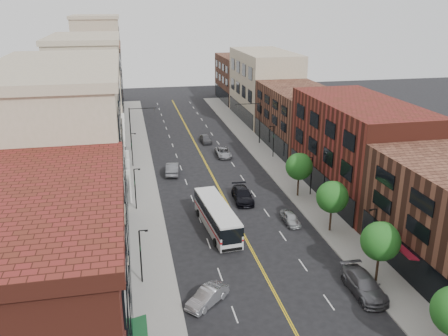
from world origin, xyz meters
TOP-DOWN VIEW (x-y plane):
  - ground at (0.00, 0.00)m, footprint 220.00×220.00m
  - sidewalk_left at (-10.00, 35.00)m, footprint 4.00×110.00m
  - sidewalk_right at (10.00, 35.00)m, footprint 4.00×110.00m
  - bldg_l_redbrick at (-17.00, -6.00)m, footprint 10.00×16.00m
  - bldg_l_tanoffice at (-17.00, 13.00)m, footprint 10.00×22.00m
  - bldg_l_white at (-17.00, 31.00)m, footprint 10.00×14.00m
  - bldg_l_far_a at (-17.00, 48.00)m, footprint 10.00×20.00m
  - bldg_l_far_b at (-17.00, 68.00)m, footprint 10.00×20.00m
  - bldg_l_far_c at (-17.00, 86.00)m, footprint 10.00×16.00m
  - bldg_r_mid at (17.00, 24.00)m, footprint 10.00×22.00m
  - bldg_r_far_a at (17.00, 45.00)m, footprint 10.00×20.00m
  - bldg_r_far_b at (17.00, 66.00)m, footprint 10.00×22.00m
  - bldg_r_far_c at (17.00, 86.00)m, footprint 10.00×18.00m
  - tree_r_1 at (9.39, 4.07)m, footprint 3.40×3.40m
  - tree_r_2 at (9.39, 14.07)m, footprint 3.40×3.40m
  - tree_r_3 at (9.39, 24.07)m, footprint 3.40×3.40m
  - lamp_l_1 at (-10.95, 8.00)m, footprint 0.81×0.55m
  - lamp_l_2 at (-10.95, 24.00)m, footprint 0.81×0.55m
  - lamp_l_3 at (-10.95, 40.00)m, footprint 0.81×0.55m
  - lamp_r_1 at (10.95, 8.00)m, footprint 0.81×0.55m
  - lamp_r_2 at (10.95, 24.00)m, footprint 0.81×0.55m
  - lamp_r_3 at (10.95, 40.00)m, footprint 0.81×0.55m
  - signal_mast_left at (-10.27, 48.00)m, footprint 4.49×0.18m
  - signal_mast_right at (10.27, 48.00)m, footprint 4.49×0.18m
  - city_bus at (-2.54, 17.02)m, footprint 3.35×11.25m
  - car_angle_b at (-5.88, 3.85)m, footprint 4.12×3.89m
  - car_parked_mid at (7.40, 2.63)m, footprint 2.35×5.70m
  - car_parked_far at (5.80, 16.76)m, footprint 1.60×3.79m
  - car_lane_behind at (-5.50, 35.58)m, footprint 2.40×5.19m
  - car_lane_a at (2.05, 24.00)m, footprint 2.49×5.55m
  - car_lane_b at (3.36, 42.20)m, footprint 2.38×4.93m
  - car_lane_c at (1.89, 50.56)m, footprint 1.83×4.17m

SIDE VIEW (x-z plane):
  - ground at x=0.00m, z-range 0.00..0.00m
  - sidewalk_left at x=-10.00m, z-range 0.00..0.15m
  - sidewalk_right at x=10.00m, z-range 0.00..0.15m
  - car_parked_far at x=5.80m, z-range 0.00..1.28m
  - car_lane_b at x=3.36m, z-range 0.00..1.35m
  - car_angle_b at x=-5.88m, z-range 0.00..1.39m
  - car_lane_c at x=1.89m, z-range 0.00..1.40m
  - car_lane_a at x=2.05m, z-range 0.00..1.58m
  - car_parked_mid at x=7.40m, z-range 0.00..1.65m
  - car_lane_behind at x=-5.50m, z-range 0.00..1.65m
  - city_bus at x=-2.54m, z-range 0.23..3.08m
  - lamp_l_1 at x=-10.95m, z-range 0.45..5.50m
  - lamp_l_2 at x=-10.95m, z-range 0.45..5.50m
  - lamp_l_3 at x=-10.95m, z-range 0.45..5.50m
  - lamp_r_1 at x=10.95m, z-range 0.45..5.50m
  - lamp_r_2 at x=10.95m, z-range 0.45..5.50m
  - lamp_r_3 at x=10.95m, z-range 0.45..5.50m
  - bldg_l_white at x=-17.00m, z-range 0.00..8.00m
  - tree_r_1 at x=9.39m, z-range 1.33..6.92m
  - tree_r_2 at x=9.39m, z-range 1.33..6.92m
  - tree_r_3 at x=9.39m, z-range 1.33..6.92m
  - signal_mast_left at x=-10.27m, z-range 1.05..8.25m
  - signal_mast_right at x=10.27m, z-range 1.05..8.25m
  - bldg_r_far_a at x=17.00m, z-range 0.00..10.00m
  - bldg_r_far_c at x=17.00m, z-range 0.00..11.00m
  - bldg_r_mid at x=17.00m, z-range 0.00..12.00m
  - bldg_l_redbrick at x=-17.00m, z-range 0.00..14.00m
  - bldg_r_far_b at x=17.00m, z-range 0.00..14.00m
  - bldg_l_far_b at x=-17.00m, z-range 0.00..15.00m
  - bldg_l_tanoffice at x=-17.00m, z-range 0.00..18.00m
  - bldg_l_far_a at x=-17.00m, z-range 0.00..18.00m
  - bldg_l_far_c at x=-17.00m, z-range 0.00..20.00m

